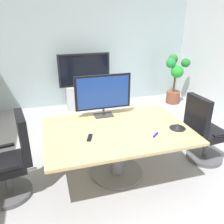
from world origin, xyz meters
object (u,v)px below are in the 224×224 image
at_px(wall_display_unit, 85,90).
at_px(remote_control, 90,138).
at_px(office_chair_left, 13,164).
at_px(conference_phone, 178,126).
at_px(conference_table, 117,140).
at_px(tv_monitor, 103,93).
at_px(office_chair_right, 203,135).
at_px(potted_plant, 175,77).

distance_m(wall_display_unit, remote_control, 2.86).
bearing_deg(office_chair_left, remote_control, 73.57).
distance_m(wall_display_unit, conference_phone, 3.00).
bearing_deg(office_chair_left, conference_table, 81.23).
height_order(tv_monitor, wall_display_unit, tv_monitor).
bearing_deg(conference_phone, office_chair_right, 15.41).
bearing_deg(tv_monitor, office_chair_right, -20.78).
distance_m(office_chair_left, office_chair_right, 2.74).
bearing_deg(potted_plant, office_chair_left, -146.99).
bearing_deg(tv_monitor, potted_plant, 38.44).
relative_size(office_chair_left, potted_plant, 0.90).
height_order(potted_plant, remote_control, potted_plant).
bearing_deg(remote_control, wall_display_unit, 101.24).
bearing_deg(remote_control, office_chair_left, -166.53).
bearing_deg(remote_control, conference_table, 38.70).
xyz_separation_m(conference_table, potted_plant, (2.25, 2.33, 0.12)).
distance_m(conference_table, office_chair_left, 1.37).
distance_m(office_chair_right, potted_plant, 2.55).
height_order(potted_plant, conference_phone, potted_plant).
xyz_separation_m(conference_table, conference_phone, (0.80, -0.21, 0.20)).
height_order(wall_display_unit, remote_control, wall_display_unit).
height_order(tv_monitor, conference_phone, tv_monitor).
bearing_deg(conference_table, potted_plant, 46.02).
bearing_deg(office_chair_right, potted_plant, -25.27).
height_order(office_chair_right, remote_control, office_chair_right).
height_order(office_chair_left, potted_plant, potted_plant).
bearing_deg(office_chair_right, tv_monitor, 64.17).
relative_size(office_chair_left, conference_phone, 4.95).
bearing_deg(potted_plant, tv_monitor, -141.56).
distance_m(potted_plant, conference_phone, 2.92).
xyz_separation_m(office_chair_right, conference_phone, (-0.57, -0.16, 0.30)).
bearing_deg(conference_table, office_chair_left, -179.08).
relative_size(conference_table, conference_phone, 8.89).
height_order(conference_table, office_chair_left, office_chair_left).
distance_m(office_chair_left, remote_control, 1.01).
relative_size(wall_display_unit, conference_phone, 5.95).
height_order(wall_display_unit, potted_plant, wall_display_unit).
xyz_separation_m(wall_display_unit, conference_phone, (0.76, -2.89, 0.32)).
xyz_separation_m(conference_table, wall_display_unit, (0.04, 2.68, -0.12)).
bearing_deg(wall_display_unit, tv_monitor, -92.71).
distance_m(office_chair_right, conference_phone, 0.67).
distance_m(office_chair_left, wall_display_unit, 3.04).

